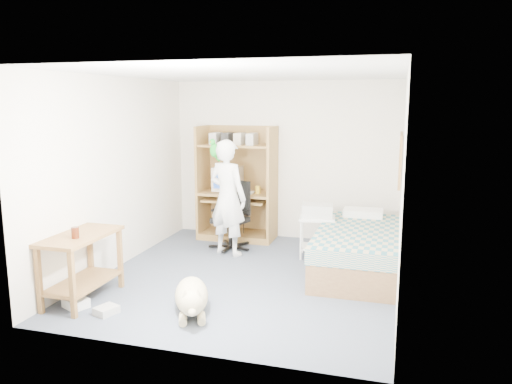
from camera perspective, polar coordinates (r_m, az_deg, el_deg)
floor at (r=6.37m, az=-0.90°, el=-9.68°), size 4.00×4.00×0.00m
wall_back at (r=7.98m, az=3.28°, el=3.60°), size 3.60×0.02×2.50m
wall_right at (r=5.80m, az=16.32°, el=0.68°), size 0.02×4.00×2.50m
wall_left at (r=6.80m, az=-15.60°, el=2.08°), size 0.02×4.00×2.50m
ceiling at (r=6.00m, az=-0.97°, el=13.38°), size 3.60×4.00×0.02m
computer_hutch at (r=7.97m, az=-2.08°, el=0.49°), size 1.20×0.63×1.80m
bed at (r=6.63m, az=11.56°, el=-6.47°), size 1.02×2.02×0.66m
side_desk at (r=5.85m, az=-19.31°, el=-7.02°), size 0.50×1.00×0.75m
corkboard at (r=6.67m, az=16.18°, el=3.62°), size 0.04×0.94×0.66m
office_chair at (r=7.50m, az=-2.69°, el=-3.77°), size 0.57×0.58×1.00m
person at (r=7.11m, az=-3.26°, el=-0.65°), size 0.70×0.57×1.66m
parrot at (r=7.09m, az=-4.82°, el=4.93°), size 0.12×0.21×0.34m
dog at (r=5.34m, az=-7.38°, el=-11.76°), size 0.62×1.02×0.41m
printer_cart at (r=7.10m, az=7.00°, el=-4.38°), size 0.53×0.45×0.59m
printer at (r=7.03m, az=7.05°, el=-2.11°), size 0.46×0.37×0.18m
crt_monitor at (r=8.01m, az=-3.26°, el=1.53°), size 0.41×0.44×0.38m
keyboard at (r=7.86m, az=-2.63°, el=-0.77°), size 0.47×0.22×0.03m
pencil_cup at (r=7.79m, az=0.21°, el=0.25°), size 0.08×0.08×0.12m
drink_glass at (r=5.62m, az=-19.96°, el=-4.40°), size 0.08×0.08×0.12m
floor_box_a at (r=5.81m, az=-19.88°, el=-11.84°), size 0.31×0.29×0.10m
floor_box_b at (r=5.55m, az=-16.74°, el=-12.82°), size 0.24×0.27×0.08m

